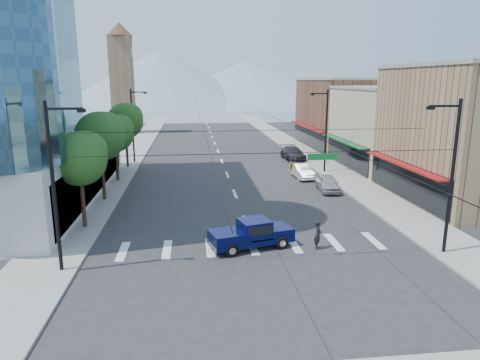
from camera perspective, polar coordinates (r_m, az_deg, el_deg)
The scene contains 21 objects.
ground at distance 25.32m, azimuth 2.59°, elevation -10.01°, with size 160.00×160.00×0.00m, color #28282B.
sidewalk_left at distance 64.28m, azimuth -13.84°, elevation 3.91°, with size 4.00×120.00×0.15m, color gray.
sidewalk_right at distance 65.67m, azimuth 7.46°, elevation 4.37°, with size 4.00×120.00×0.15m, color gray.
shop_near at distance 40.90m, azimuth 29.19°, elevation 5.23°, with size 12.00×14.00×11.00m, color #8C6B4C.
shop_mid at distance 52.94m, azimuth 20.32°, elevation 6.41°, with size 12.00×14.00×9.00m, color tan.
shop_far at distance 67.50m, azimuth 14.26°, elevation 8.53°, with size 12.00×18.00×10.00m, color brown.
clock_tower at distance 85.94m, azimuth -15.47°, elevation 13.13°, with size 4.80×4.80×20.40m.
mountain_left at distance 173.35m, azimuth -10.53°, elevation 13.26°, with size 80.00×80.00×22.00m, color gray.
mountain_right at distance 184.52m, azimuth 0.89°, elevation 12.83°, with size 90.00×90.00×18.00m, color gray.
tree_near at distance 30.39m, azimuth -20.37°, elevation 2.92°, with size 3.65×3.64×6.71m.
tree_midnear at distance 37.07m, azimuth -17.94°, elevation 5.75°, with size 4.09×4.09×7.52m.
tree_midfar at distance 43.98m, azimuth -16.14°, elevation 6.15°, with size 3.65×3.64×6.71m.
tree_far at distance 50.80m, azimuth -14.91°, elevation 7.78°, with size 4.09×4.09×7.52m.
signal_rig at distance 22.96m, azimuth 3.58°, elevation -0.24°, with size 21.80×0.20×9.00m.
lamp_pole_nw at distance 53.67m, azimuth -14.01°, elevation 7.39°, with size 2.00×0.25×9.00m.
lamp_pole_ne at distance 47.51m, azimuth 11.27°, elevation 6.83°, with size 2.00×0.25×9.00m.
pickup_truck at distance 26.10m, azimuth 1.50°, elevation -7.13°, with size 5.45×3.11×1.75m.
pedestrian at distance 26.38m, azimuth 10.33°, elevation -7.17°, with size 0.65×0.43×1.78m, color black.
parked_car_near at distance 40.10m, azimuth 11.64°, elevation -0.43°, with size 1.72×4.29×1.46m, color #ADAEB2.
parked_car_mid at distance 45.06m, azimuth 8.23°, elevation 1.19°, with size 1.54×4.42×1.46m, color silver.
parked_car_far at distance 55.36m, azimuth 7.08°, elevation 3.54°, with size 2.29×5.64×1.64m, color #2C2D2F.
Camera 1 is at (-3.77, -22.98, 9.94)m, focal length 32.00 mm.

